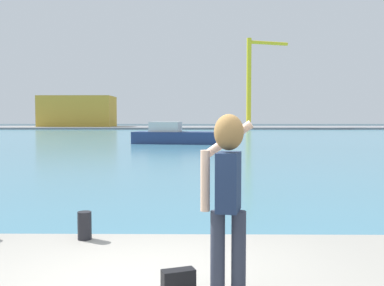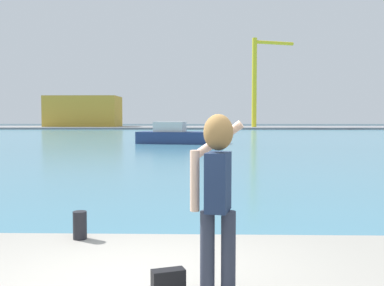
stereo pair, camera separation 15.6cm
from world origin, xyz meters
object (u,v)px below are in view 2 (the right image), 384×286
at_px(person_photographer, 217,185).
at_px(warehouse_left, 84,111).
at_px(handbag, 168,282).
at_px(boat_moored, 178,136).
at_px(harbor_bollard, 80,225).
at_px(port_crane, 258,75).

bearing_deg(person_photographer, warehouse_left, 28.86).
height_order(handbag, boat_moored, boat_moored).
relative_size(harbor_bollard, port_crane, 0.02).
bearing_deg(person_photographer, harbor_bollard, 56.72).
relative_size(person_photographer, warehouse_left, 0.11).
relative_size(boat_moored, warehouse_left, 0.50).
bearing_deg(warehouse_left, handbag, -74.34).
bearing_deg(harbor_bollard, handbag, -53.88).
xyz_separation_m(harbor_bollard, boat_moored, (-0.48, 33.12, -0.08)).
bearing_deg(harbor_bollard, warehouse_left, 105.15).
distance_m(handbag, port_crane, 90.33).
bearing_deg(handbag, boat_moored, 93.08).
xyz_separation_m(person_photographer, boat_moored, (-2.35, 35.07, -0.95)).
bearing_deg(port_crane, harbor_bollard, -98.58).
height_order(person_photographer, boat_moored, person_photographer).
relative_size(person_photographer, port_crane, 0.09).
relative_size(warehouse_left, port_crane, 0.84).
distance_m(person_photographer, warehouse_left, 96.88).
height_order(boat_moored, port_crane, port_crane).
distance_m(boat_moored, warehouse_left, 62.99).
distance_m(harbor_bollard, port_crane, 88.63).
height_order(warehouse_left, port_crane, port_crane).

